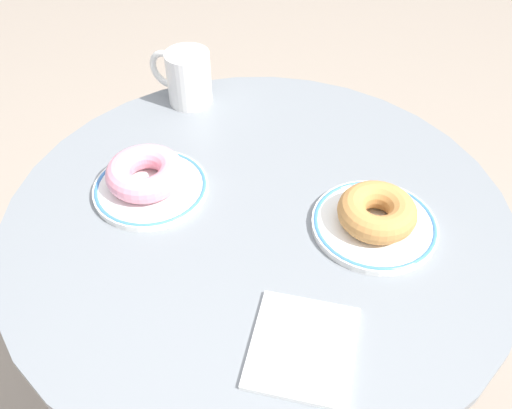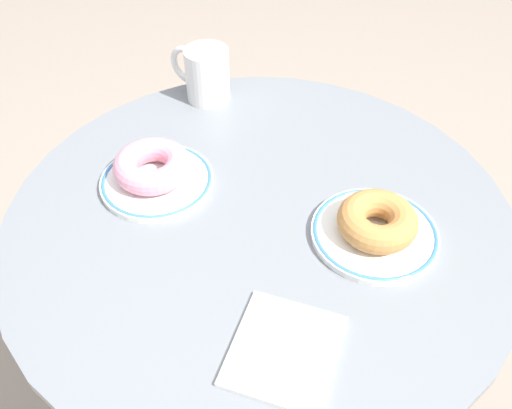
{
  "view_description": "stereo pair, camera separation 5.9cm",
  "coord_description": "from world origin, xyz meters",
  "px_view_note": "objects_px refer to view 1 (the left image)",
  "views": [
    {
      "loc": [
        0.04,
        -0.58,
        1.3
      ],
      "look_at": [
        -0.0,
        -0.02,
        0.74
      ],
      "focal_mm": 38.87,
      "sensor_mm": 36.0,
      "label": 1
    },
    {
      "loc": [
        0.1,
        -0.58,
        1.3
      ],
      "look_at": [
        -0.0,
        -0.02,
        0.74
      ],
      "focal_mm": 38.87,
      "sensor_mm": 36.0,
      "label": 2
    }
  ],
  "objects_px": {
    "plate_left": "(151,188)",
    "plate_right": "(374,224)",
    "cafe_table": "(258,288)",
    "paper_napkin": "(303,347)",
    "coffee_mug": "(187,77)",
    "donut_pink_frosted": "(145,173)",
    "donut_old_fashioned": "(377,212)"
  },
  "relations": [
    {
      "from": "plate_left",
      "to": "plate_right",
      "type": "distance_m",
      "value": 0.35
    },
    {
      "from": "cafe_table",
      "to": "plate_left",
      "type": "bearing_deg",
      "value": 168.43
    },
    {
      "from": "plate_right",
      "to": "paper_napkin",
      "type": "bearing_deg",
      "value": -115.49
    },
    {
      "from": "coffee_mug",
      "to": "donut_pink_frosted",
      "type": "bearing_deg",
      "value": -95.56
    },
    {
      "from": "plate_left",
      "to": "donut_old_fashioned",
      "type": "bearing_deg",
      "value": -8.56
    },
    {
      "from": "plate_right",
      "to": "donut_old_fashioned",
      "type": "relative_size",
      "value": 1.61
    },
    {
      "from": "cafe_table",
      "to": "paper_napkin",
      "type": "height_order",
      "value": "paper_napkin"
    },
    {
      "from": "plate_left",
      "to": "donut_old_fashioned",
      "type": "xyz_separation_m",
      "value": [
        0.34,
        -0.05,
        0.03
      ]
    },
    {
      "from": "donut_pink_frosted",
      "to": "coffee_mug",
      "type": "xyz_separation_m",
      "value": [
        0.02,
        0.25,
        0.02
      ]
    },
    {
      "from": "plate_left",
      "to": "donut_pink_frosted",
      "type": "height_order",
      "value": "donut_pink_frosted"
    },
    {
      "from": "cafe_table",
      "to": "plate_left",
      "type": "distance_m",
      "value": 0.26
    },
    {
      "from": "paper_napkin",
      "to": "plate_left",
      "type": "bearing_deg",
      "value": 132.95
    },
    {
      "from": "plate_left",
      "to": "coffee_mug",
      "type": "xyz_separation_m",
      "value": [
        0.02,
        0.25,
        0.04
      ]
    },
    {
      "from": "paper_napkin",
      "to": "donut_old_fashioned",
      "type": "bearing_deg",
      "value": 64.51
    },
    {
      "from": "paper_napkin",
      "to": "coffee_mug",
      "type": "bearing_deg",
      "value": 113.66
    },
    {
      "from": "plate_right",
      "to": "coffee_mug",
      "type": "relative_size",
      "value": 1.52
    },
    {
      "from": "plate_left",
      "to": "plate_right",
      "type": "xyz_separation_m",
      "value": [
        0.34,
        -0.05,
        0.0
      ]
    },
    {
      "from": "coffee_mug",
      "to": "paper_napkin",
      "type": "bearing_deg",
      "value": -66.34
    },
    {
      "from": "plate_right",
      "to": "donut_pink_frosted",
      "type": "bearing_deg",
      "value": 170.74
    },
    {
      "from": "donut_old_fashioned",
      "to": "coffee_mug",
      "type": "height_order",
      "value": "coffee_mug"
    },
    {
      "from": "plate_right",
      "to": "coffee_mug",
      "type": "bearing_deg",
      "value": 136.82
    },
    {
      "from": "plate_right",
      "to": "cafe_table",
      "type": "bearing_deg",
      "value": 174.5
    },
    {
      "from": "plate_left",
      "to": "donut_pink_frosted",
      "type": "xyz_separation_m",
      "value": [
        -0.01,
        0.01,
        0.03
      ]
    },
    {
      "from": "plate_right",
      "to": "donut_old_fashioned",
      "type": "bearing_deg",
      "value": -165.96
    },
    {
      "from": "plate_left",
      "to": "paper_napkin",
      "type": "bearing_deg",
      "value": -47.05
    },
    {
      "from": "plate_left",
      "to": "plate_right",
      "type": "relative_size",
      "value": 0.98
    },
    {
      "from": "cafe_table",
      "to": "donut_pink_frosted",
      "type": "xyz_separation_m",
      "value": [
        -0.18,
        0.04,
        0.22
      ]
    },
    {
      "from": "cafe_table",
      "to": "plate_right",
      "type": "relative_size",
      "value": 4.18
    },
    {
      "from": "donut_old_fashioned",
      "to": "paper_napkin",
      "type": "height_order",
      "value": "donut_old_fashioned"
    },
    {
      "from": "donut_old_fashioned",
      "to": "cafe_table",
      "type": "bearing_deg",
      "value": 174.5
    },
    {
      "from": "cafe_table",
      "to": "paper_napkin",
      "type": "bearing_deg",
      "value": -72.42
    },
    {
      "from": "donut_pink_frosted",
      "to": "donut_old_fashioned",
      "type": "xyz_separation_m",
      "value": [
        0.35,
        -0.06,
        0.0
      ]
    }
  ]
}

